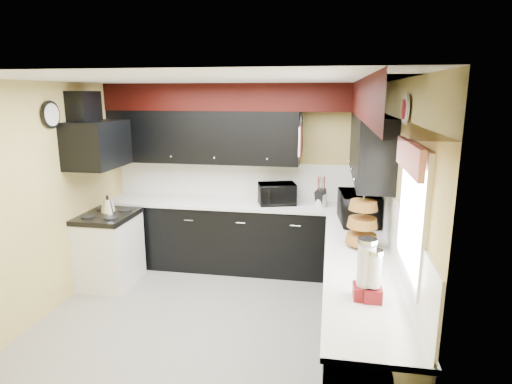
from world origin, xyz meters
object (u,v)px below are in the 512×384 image
(toaster_oven, at_px, (277,194))
(utensil_crock, at_px, (321,200))
(knife_block, at_px, (321,198))
(microwave, at_px, (359,208))
(kettle, at_px, (108,206))

(toaster_oven, xyz_separation_m, utensil_crock, (0.58, -0.04, -0.05))
(utensil_crock, xyz_separation_m, knife_block, (0.00, -0.00, 0.03))
(microwave, xyz_separation_m, utensil_crock, (-0.44, 0.63, -0.09))
(knife_block, distance_m, kettle, 2.70)
(microwave, relative_size, kettle, 3.33)
(toaster_oven, bearing_deg, utensil_crock, -19.83)
(microwave, relative_size, knife_block, 2.77)
(toaster_oven, height_order, kettle, toaster_oven)
(utensil_crock, height_order, knife_block, knife_block)
(knife_block, bearing_deg, kettle, -141.67)
(utensil_crock, bearing_deg, microwave, -54.98)
(kettle, bearing_deg, utensil_crock, 13.93)
(utensil_crock, relative_size, kettle, 0.90)
(toaster_oven, xyz_separation_m, knife_block, (0.58, -0.04, -0.03))
(toaster_oven, height_order, utensil_crock, toaster_oven)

